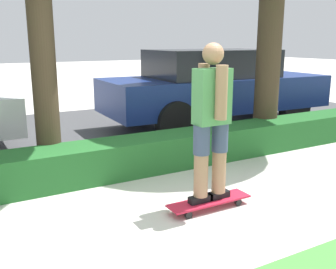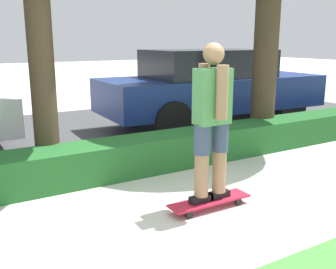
{
  "view_description": "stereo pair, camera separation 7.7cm",
  "coord_description": "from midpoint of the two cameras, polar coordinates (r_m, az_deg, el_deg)",
  "views": [
    {
      "loc": [
        -1.91,
        -3.05,
        1.75
      ],
      "look_at": [
        0.15,
        0.6,
        0.74
      ],
      "focal_mm": 42.0,
      "sensor_mm": 36.0,
      "label": 1
    },
    {
      "loc": [
        -1.98,
        -3.01,
        1.75
      ],
      "look_at": [
        0.15,
        0.6,
        0.74
      ],
      "focal_mm": 42.0,
      "sensor_mm": 36.0,
      "label": 2
    }
  ],
  "objects": [
    {
      "name": "street_asphalt",
      "position": [
        7.69,
        -15.09,
        -0.07
      ],
      "size": [
        15.54,
        5.0,
        0.01
      ],
      "color": "#474749",
      "rests_on": "ground_plane"
    },
    {
      "name": "parked_car_middle",
      "position": [
        8.24,
        6.05,
        7.04
      ],
      "size": [
        4.77,
        1.94,
        1.57
      ],
      "rotation": [
        0.0,
        0.0,
        -0.04
      ],
      "color": "navy",
      "rests_on": "ground_plane"
    },
    {
      "name": "ground_plane",
      "position": [
        4.0,
        1.97,
        -12.37
      ],
      "size": [
        60.0,
        60.0,
        0.0
      ],
      "primitive_type": "plane",
      "color": "beige"
    },
    {
      "name": "skater_person",
      "position": [
        3.99,
        5.84,
        2.16
      ],
      "size": [
        0.49,
        0.42,
        1.63
      ],
      "color": "black",
      "rests_on": "skateboard"
    },
    {
      "name": "hedge_row",
      "position": [
        5.25,
        -7.45,
        -3.4
      ],
      "size": [
        15.54,
        0.6,
        0.46
      ],
      "color": "#236028",
      "rests_on": "ground_plane"
    },
    {
      "name": "skateboard",
      "position": [
        4.26,
        5.55,
        -9.62
      ],
      "size": [
        0.94,
        0.24,
        0.1
      ],
      "color": "red",
      "rests_on": "ground_plane"
    }
  ]
}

